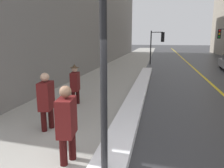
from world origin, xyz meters
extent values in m
cube|color=#9E9B93|center=(-2.00, 15.00, 0.01)|extent=(4.00, 80.00, 0.01)
cube|color=gold|center=(4.00, 15.00, 0.00)|extent=(0.16, 80.00, 0.00)
cube|color=white|center=(0.21, 6.58, 0.11)|extent=(0.71, 15.95, 0.22)
cylinder|color=black|center=(0.18, 0.63, 2.06)|extent=(0.12, 0.12, 4.12)
cylinder|color=black|center=(0.23, 18.89, 1.60)|extent=(0.11, 0.11, 3.21)
cylinder|color=black|center=(0.78, 18.81, 3.06)|extent=(1.10, 0.22, 0.07)
cube|color=black|center=(1.32, 18.74, 2.61)|extent=(0.32, 0.24, 0.90)
sphere|color=red|center=(1.34, 18.86, 2.89)|extent=(0.19, 0.19, 0.19)
sphere|color=orange|center=(1.34, 18.86, 2.61)|extent=(0.19, 0.19, 0.19)
sphere|color=green|center=(1.34, 18.86, 2.32)|extent=(0.19, 0.19, 0.19)
cube|color=black|center=(6.68, 20.57, 2.91)|extent=(0.33, 0.25, 0.90)
sphere|color=red|center=(6.66, 20.45, 3.19)|extent=(0.19, 0.19, 0.19)
sphere|color=orange|center=(6.66, 20.45, 2.91)|extent=(0.19, 0.19, 0.19)
sphere|color=green|center=(6.66, 20.45, 2.62)|extent=(0.19, 0.19, 0.19)
cylinder|color=#340C0C|center=(-0.63, 1.13, 0.44)|extent=(0.15, 0.15, 0.87)
cylinder|color=#340C0C|center=(-0.72, 0.87, 0.44)|extent=(0.15, 0.15, 0.87)
cube|color=#561414|center=(-0.68, 1.00, 0.99)|extent=(0.38, 0.56, 0.76)
sphere|color=#8C664C|center=(-0.68, 1.00, 1.51)|extent=(0.24, 0.24, 0.24)
cube|color=black|center=(-0.73, 1.36, 0.83)|extent=(0.13, 0.23, 0.28)
cylinder|color=#340C0C|center=(-1.85, 2.53, 0.43)|extent=(0.15, 0.15, 0.87)
cylinder|color=#340C0C|center=(-1.93, 2.28, 0.43)|extent=(0.15, 0.15, 0.87)
cube|color=#561414|center=(-1.89, 2.41, 0.99)|extent=(0.38, 0.56, 0.76)
sphere|color=tan|center=(-1.89, 2.41, 1.50)|extent=(0.23, 0.23, 0.23)
cube|color=black|center=(-1.94, 2.77, 0.82)|extent=(0.13, 0.23, 0.28)
cylinder|color=#340C0C|center=(-1.96, 4.91, 0.40)|extent=(0.14, 0.14, 0.80)
cylinder|color=#340C0C|center=(-2.05, 4.68, 0.40)|extent=(0.14, 0.14, 0.80)
cube|color=#561414|center=(-2.00, 4.80, 0.91)|extent=(0.35, 0.52, 0.70)
sphere|color=beige|center=(-2.00, 4.80, 1.38)|extent=(0.22, 0.22, 0.22)
cylinder|color=#4C3823|center=(-2.00, 4.80, 1.44)|extent=(0.33, 0.33, 0.01)
cone|color=#4C3823|center=(-2.00, 4.80, 1.50)|extent=(0.21, 0.21, 0.13)
cylinder|color=black|center=(6.30, 17.26, 0.34)|extent=(0.27, 0.69, 0.68)
camera|label=1|loc=(1.06, -2.81, 2.52)|focal=35.00mm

